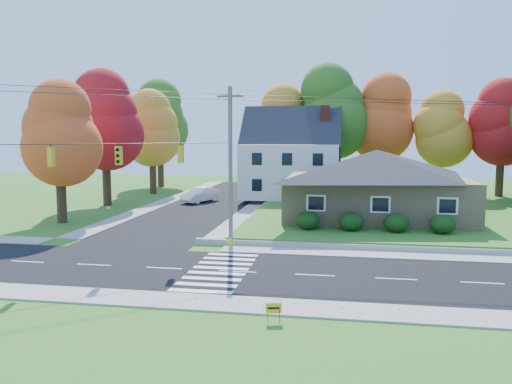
% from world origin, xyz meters
% --- Properties ---
extents(ground, '(120.00, 120.00, 0.00)m').
position_xyz_m(ground, '(0.00, 0.00, 0.00)').
color(ground, '#3D7923').
extents(road_main, '(90.00, 8.00, 0.02)m').
position_xyz_m(road_main, '(0.00, 0.00, 0.01)').
color(road_main, black).
rests_on(road_main, ground).
extents(road_cross, '(8.00, 44.00, 0.02)m').
position_xyz_m(road_cross, '(-8.00, 26.00, 0.01)').
color(road_cross, black).
rests_on(road_cross, ground).
extents(sidewalk_north, '(90.00, 2.00, 0.08)m').
position_xyz_m(sidewalk_north, '(0.00, 5.00, 0.04)').
color(sidewalk_north, '#9C9A90').
rests_on(sidewalk_north, ground).
extents(sidewalk_south, '(90.00, 2.00, 0.08)m').
position_xyz_m(sidewalk_south, '(0.00, -5.00, 0.04)').
color(sidewalk_south, '#9C9A90').
rests_on(sidewalk_south, ground).
extents(lawn, '(30.00, 30.00, 0.50)m').
position_xyz_m(lawn, '(13.00, 21.00, 0.25)').
color(lawn, '#3D7923').
rests_on(lawn, ground).
extents(ranch_house, '(14.60, 10.60, 5.40)m').
position_xyz_m(ranch_house, '(8.00, 16.00, 3.27)').
color(ranch_house, tan).
rests_on(ranch_house, lawn).
extents(colonial_house, '(10.40, 8.40, 9.60)m').
position_xyz_m(colonial_house, '(0.04, 28.00, 4.58)').
color(colonial_house, silver).
rests_on(colonial_house, lawn).
extents(hedge_row, '(10.70, 1.70, 1.27)m').
position_xyz_m(hedge_row, '(7.50, 9.80, 1.14)').
color(hedge_row, '#163A10').
rests_on(hedge_row, lawn).
extents(traffic_infrastructure, '(38.10, 10.66, 10.00)m').
position_xyz_m(traffic_infrastructure, '(-0.15, 1.35, 5.15)').
color(traffic_infrastructure, '#666059').
rests_on(traffic_infrastructure, ground).
extents(tree_lot_0, '(6.72, 6.72, 12.51)m').
position_xyz_m(tree_lot_0, '(-2.00, 34.00, 8.31)').
color(tree_lot_0, '#3F2A19').
rests_on(tree_lot_0, lawn).
extents(tree_lot_1, '(7.84, 7.84, 14.60)m').
position_xyz_m(tree_lot_1, '(4.00, 33.00, 9.61)').
color(tree_lot_1, '#3F2A19').
rests_on(tree_lot_1, lawn).
extents(tree_lot_2, '(7.28, 7.28, 13.56)m').
position_xyz_m(tree_lot_2, '(10.00, 34.00, 8.96)').
color(tree_lot_2, '#3F2A19').
rests_on(tree_lot_2, lawn).
extents(tree_lot_3, '(6.16, 6.16, 11.47)m').
position_xyz_m(tree_lot_3, '(16.00, 33.00, 7.65)').
color(tree_lot_3, '#3F2A19').
rests_on(tree_lot_3, lawn).
extents(tree_lot_4, '(6.72, 6.72, 12.51)m').
position_xyz_m(tree_lot_4, '(22.00, 32.00, 8.31)').
color(tree_lot_4, '#3F2A19').
rests_on(tree_lot_4, lawn).
extents(tree_west_0, '(6.16, 6.16, 11.47)m').
position_xyz_m(tree_west_0, '(-17.00, 12.00, 7.15)').
color(tree_west_0, '#3F2A19').
rests_on(tree_west_0, ground).
extents(tree_west_1, '(7.28, 7.28, 13.56)m').
position_xyz_m(tree_west_1, '(-18.00, 22.00, 8.46)').
color(tree_west_1, '#3F2A19').
rests_on(tree_west_1, ground).
extents(tree_west_2, '(6.72, 6.72, 12.51)m').
position_xyz_m(tree_west_2, '(-17.00, 32.00, 7.81)').
color(tree_west_2, '#3F2A19').
rests_on(tree_west_2, ground).
extents(tree_west_3, '(7.84, 7.84, 14.60)m').
position_xyz_m(tree_west_3, '(-19.00, 40.00, 9.11)').
color(tree_west_3, '#3F2A19').
rests_on(tree_west_3, ground).
extents(white_car, '(3.35, 4.99, 1.55)m').
position_xyz_m(white_car, '(-9.29, 25.45, 0.80)').
color(white_car, white).
rests_on(white_car, road_cross).
extents(fire_hydrant, '(0.44, 0.34, 0.76)m').
position_xyz_m(fire_hydrant, '(-1.51, 5.16, 0.36)').
color(fire_hydrant, yellow).
rests_on(fire_hydrant, ground).
extents(yard_sign, '(0.60, 0.17, 0.76)m').
position_xyz_m(yard_sign, '(2.78, -6.62, 0.54)').
color(yard_sign, black).
rests_on(yard_sign, ground).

